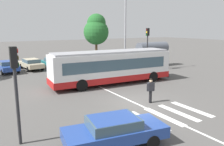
% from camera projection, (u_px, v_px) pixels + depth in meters
% --- Properties ---
extents(ground_plane, '(160.00, 160.00, 0.00)m').
position_uv_depth(ground_plane, '(139.00, 102.00, 16.17)').
color(ground_plane, '#514F4C').
extents(city_transit_bus, '(11.71, 3.36, 3.06)m').
position_uv_depth(city_transit_bus, '(112.00, 67.00, 21.31)').
color(city_transit_bus, black).
rests_on(city_transit_bus, ground_plane).
extents(pedestrian_crossing_street, '(0.56, 0.37, 1.72)m').
position_uv_depth(pedestrian_crossing_street, '(151.00, 89.00, 15.95)').
color(pedestrian_crossing_street, black).
rests_on(pedestrian_crossing_street, ground_plane).
extents(foreground_sedan, '(4.73, 2.51, 1.35)m').
position_uv_depth(foreground_sedan, '(115.00, 130.00, 10.07)').
color(foreground_sedan, black).
rests_on(foreground_sedan, ground_plane).
extents(parked_car_blue, '(2.20, 4.64, 1.35)m').
position_uv_depth(parked_car_blue, '(7.00, 66.00, 26.87)').
color(parked_car_blue, black).
rests_on(parked_car_blue, ground_plane).
extents(parked_car_champagne, '(2.28, 4.66, 1.35)m').
position_uv_depth(parked_car_champagne, '(31.00, 63.00, 28.60)').
color(parked_car_champagne, black).
rests_on(parked_car_champagne, ground_plane).
extents(parked_car_teal, '(2.26, 4.66, 1.35)m').
position_uv_depth(parked_car_teal, '(53.00, 62.00, 29.42)').
color(parked_car_teal, black).
rests_on(parked_car_teal, ground_plane).
extents(parked_car_white, '(2.26, 4.66, 1.35)m').
position_uv_depth(parked_car_white, '(74.00, 61.00, 30.97)').
color(parked_car_white, black).
rests_on(parked_car_white, ground_plane).
extents(parked_car_silver, '(2.02, 4.58, 1.35)m').
position_uv_depth(parked_car_silver, '(91.00, 59.00, 32.34)').
color(parked_car_silver, black).
rests_on(parked_car_silver, ground_plane).
extents(traffic_light_near_corner, '(0.33, 0.32, 4.39)m').
position_uv_depth(traffic_light_near_corner, '(16.00, 80.00, 9.85)').
color(traffic_light_near_corner, '#28282B').
rests_on(traffic_light_near_corner, ground_plane).
extents(traffic_light_far_corner, '(0.33, 0.32, 5.09)m').
position_uv_depth(traffic_light_far_corner, '(147.00, 43.00, 27.37)').
color(traffic_light_far_corner, '#28282B').
rests_on(traffic_light_far_corner, ground_plane).
extents(bus_stop_shelter, '(4.55, 1.54, 3.25)m').
position_uv_depth(bus_stop_shelter, '(152.00, 48.00, 30.80)').
color(bus_stop_shelter, '#28282B').
rests_on(bus_stop_shelter, ground_plane).
extents(twin_arm_street_lamp, '(4.36, 0.32, 9.48)m').
position_uv_depth(twin_arm_street_lamp, '(125.00, 22.00, 26.49)').
color(twin_arm_street_lamp, '#939399').
rests_on(twin_arm_street_lamp, ground_plane).
extents(background_tree_right, '(3.85, 3.85, 7.24)m').
position_uv_depth(background_tree_right, '(96.00, 30.00, 35.35)').
color(background_tree_right, brown).
rests_on(background_tree_right, ground_plane).
extents(crosswalk_painted_stripes, '(6.52, 3.24, 0.01)m').
position_uv_depth(crosswalk_painted_stripes, '(156.00, 118.00, 13.31)').
color(crosswalk_painted_stripes, silver).
rests_on(crosswalk_painted_stripes, ground_plane).
extents(lane_center_line, '(0.16, 24.00, 0.01)m').
position_uv_depth(lane_center_line, '(120.00, 96.00, 17.69)').
color(lane_center_line, silver).
rests_on(lane_center_line, ground_plane).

